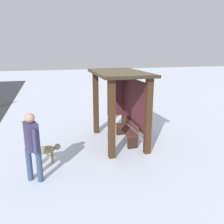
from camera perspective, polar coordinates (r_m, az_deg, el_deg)
ground_plane at (r=8.23m, az=1.69°, el=-7.30°), size 60.00×60.00×0.00m
bus_shelter at (r=7.86m, az=2.70°, el=4.56°), size 2.71×1.62×2.45m
bench_left_inside at (r=8.19m, az=3.74°, el=-4.82°), size 1.49×0.38×0.72m
person_walking at (r=5.85m, az=-19.12°, el=-7.01°), size 0.64×0.42×1.74m
dog at (r=6.88m, az=-15.82°, el=-9.17°), size 0.24×0.89×0.56m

